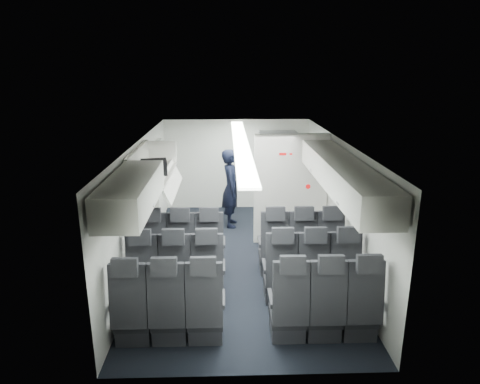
{
  "coord_description": "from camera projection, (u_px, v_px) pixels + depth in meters",
  "views": [
    {
      "loc": [
        -0.24,
        -7.02,
        3.33
      ],
      "look_at": [
        0.0,
        0.4,
        1.15
      ],
      "focal_mm": 32.0,
      "sensor_mm": 36.0,
      "label": 1
    }
  ],
  "objects": [
    {
      "name": "papers",
      "position": [
        240.0,
        181.0,
        9.02
      ],
      "size": [
        0.16,
        0.11,
        0.13
      ],
      "primitive_type": "cube",
      "rotation": [
        0.0,
        0.0,
        0.57
      ],
      "color": "white",
      "rests_on": "flight_attendant"
    },
    {
      "name": "cabin_shell",
      "position": [
        241.0,
        200.0,
        7.36
      ],
      "size": [
        3.41,
        6.01,
        2.16
      ],
      "color": "black",
      "rests_on": "ground"
    },
    {
      "name": "overhead_bin_left_rear",
      "position": [
        131.0,
        193.0,
        5.19
      ],
      "size": [
        0.53,
        1.8,
        0.4
      ],
      "color": "white",
      "rests_on": "cabin_shell"
    },
    {
      "name": "seat_row_rear",
      "position": [
        247.0,
        311.0,
        5.32
      ],
      "size": [
        3.33,
        0.56,
        1.24
      ],
      "color": "black",
      "rests_on": "cabin_shell"
    },
    {
      "name": "overhead_bin_left_front_open",
      "position": [
        152.0,
        169.0,
        6.9
      ],
      "size": [
        0.64,
        1.7,
        0.72
      ],
      "color": "#9E9E93",
      "rests_on": "cabin_shell"
    },
    {
      "name": "flight_attendant",
      "position": [
        231.0,
        188.0,
        9.11
      ],
      "size": [
        0.41,
        0.62,
        1.68
      ],
      "primitive_type": "imported",
      "rotation": [
        0.0,
        0.0,
        1.56
      ],
      "color": "black",
      "rests_on": "ground"
    },
    {
      "name": "overhead_bin_right_rear",
      "position": [
        359.0,
        191.0,
        5.28
      ],
      "size": [
        0.53,
        1.8,
        0.4
      ],
      "color": "white",
      "rests_on": "cabin_shell"
    },
    {
      "name": "overhead_bin_right_front",
      "position": [
        327.0,
        161.0,
        6.95
      ],
      "size": [
        0.53,
        1.7,
        0.4
      ],
      "color": "white",
      "rests_on": "cabin_shell"
    },
    {
      "name": "boarding_door",
      "position": [
        159.0,
        186.0,
        8.84
      ],
      "size": [
        0.12,
        1.27,
        1.86
      ],
      "color": "silver",
      "rests_on": "cabin_shell"
    },
    {
      "name": "seat_row_front",
      "position": [
        242.0,
        251.0,
        7.05
      ],
      "size": [
        3.33,
        0.56,
        1.24
      ],
      "color": "black",
      "rests_on": "cabin_shell"
    },
    {
      "name": "galley_unit",
      "position": [
        277.0,
        172.0,
        10.04
      ],
      "size": [
        0.85,
        0.52,
        1.9
      ],
      "color": "#939399",
      "rests_on": "cabin_shell"
    },
    {
      "name": "carry_on_bag",
      "position": [
        154.0,
        167.0,
        6.65
      ],
      "size": [
        0.44,
        0.35,
        0.24
      ],
      "primitive_type": "cube",
      "rotation": [
        0.0,
        0.0,
        0.2
      ],
      "color": "black",
      "rests_on": "overhead_bin_left_front_open"
    },
    {
      "name": "seat_row_mid",
      "position": [
        244.0,
        277.0,
        6.19
      ],
      "size": [
        3.33,
        0.56,
        1.24
      ],
      "color": "black",
      "rests_on": "cabin_shell"
    },
    {
      "name": "bulkhead_partition",
      "position": [
        290.0,
        189.0,
        8.17
      ],
      "size": [
        1.4,
        0.15,
        2.13
      ],
      "color": "silver",
      "rests_on": "cabin_shell"
    }
  ]
}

